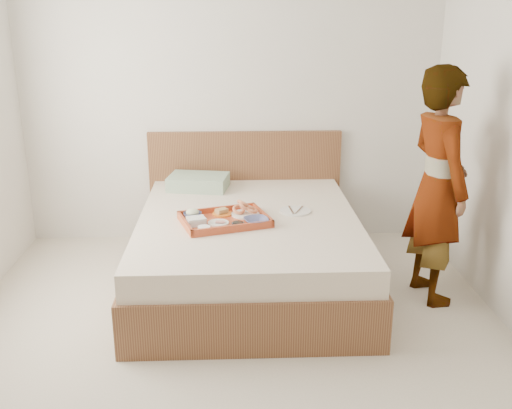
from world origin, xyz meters
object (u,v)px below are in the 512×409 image
Objects in this scene: tray at (225,219)px; dinner_plate at (295,211)px; person at (438,186)px; bed at (249,250)px.

dinner_plate is (0.51, 0.21, -0.02)m from tray.
dinner_plate is 0.14× the size of person.
person reaches higher than tray.
tray reaches higher than bed.
person reaches higher than dinner_plate.
dinner_plate is at bearing 5.35° from tray.
tray is 0.36× the size of person.
tray is 0.56m from dinner_plate.
dinner_plate reaches higher than bed.
bed is 1.24× the size of person.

